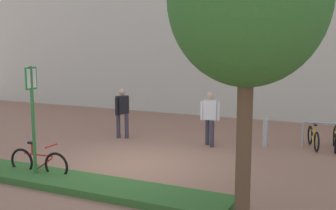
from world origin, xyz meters
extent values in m
plane|color=#936651|center=(0.00, 0.00, 0.00)|extent=(60.00, 60.00, 0.00)
cube|color=beige|center=(0.00, 8.63, 5.00)|extent=(28.00, 1.20, 10.00)
cube|color=#336028|center=(-0.32, -1.98, 0.08)|extent=(7.00, 1.10, 0.16)
cylinder|color=brown|center=(3.43, -2.16, 1.43)|extent=(0.28, 0.28, 2.86)
cylinder|color=#2D7238|center=(-1.61, -1.98, 1.35)|extent=(0.08, 0.08, 2.70)
cube|color=#198C33|center=(-1.61, -1.98, 2.42)|extent=(0.04, 0.36, 0.52)
cube|color=white|center=(-1.61, -1.98, 2.42)|extent=(0.04, 0.30, 0.44)
torus|color=black|center=(-2.18, -1.83, 0.33)|extent=(0.66, 0.10, 0.66)
torus|color=black|center=(-1.16, -1.77, 0.33)|extent=(0.66, 0.10, 0.66)
cylinder|color=red|center=(-1.67, -1.80, 0.55)|extent=(0.84, 0.08, 0.04)
cylinder|color=red|center=(-1.57, -1.80, 0.30)|extent=(0.61, 0.07, 0.44)
cylinder|color=red|center=(-1.85, -1.81, 0.67)|extent=(0.04, 0.04, 0.28)
cube|color=black|center=(-1.85, -1.81, 0.83)|extent=(0.20, 0.09, 0.05)
cylinder|color=red|center=(-1.28, -1.78, 0.81)|extent=(0.06, 0.42, 0.04)
cylinder|color=#99999E|center=(3.86, 3.88, 0.40)|extent=(0.06, 0.06, 0.80)
torus|color=black|center=(4.30, 3.46, 0.30)|extent=(0.22, 0.60, 0.61)
torus|color=black|center=(4.04, 4.36, 0.30)|extent=(0.22, 0.60, 0.61)
cylinder|color=gold|center=(4.17, 3.91, 0.51)|extent=(0.25, 0.75, 0.03)
cylinder|color=gold|center=(4.15, 4.00, 0.27)|extent=(0.19, 0.54, 0.40)
cylinder|color=gold|center=(4.22, 3.75, 0.62)|extent=(0.03, 0.03, 0.26)
cube|color=black|center=(4.22, 3.75, 0.76)|extent=(0.12, 0.20, 0.05)
cylinder|color=gold|center=(4.07, 4.25, 0.75)|extent=(0.38, 0.14, 0.04)
torus|color=black|center=(4.84, 3.49, 0.30)|extent=(0.10, 0.61, 0.61)
torus|color=black|center=(4.76, 4.42, 0.30)|extent=(0.10, 0.61, 0.61)
cylinder|color=gold|center=(4.80, 3.95, 0.51)|extent=(0.09, 0.77, 0.03)
cylinder|color=gold|center=(4.79, 4.05, 0.27)|extent=(0.08, 0.56, 0.40)
cylinder|color=gold|center=(4.82, 3.79, 0.62)|extent=(0.03, 0.03, 0.26)
cube|color=black|center=(4.82, 3.79, 0.76)|extent=(0.09, 0.19, 0.05)
cylinder|color=gold|center=(4.77, 4.31, 0.75)|extent=(0.39, 0.07, 0.04)
cylinder|color=#ADADB2|center=(2.78, 3.42, 0.45)|extent=(0.16, 0.16, 0.90)
cylinder|color=#383342|center=(-1.81, 2.68, 0.42)|extent=(0.14, 0.14, 0.85)
cylinder|color=#383342|center=(-2.08, 2.58, 0.42)|extent=(0.14, 0.14, 0.85)
cube|color=black|center=(-1.95, 2.63, 1.16)|extent=(0.35, 0.45, 0.62)
cylinder|color=black|center=(-1.87, 2.87, 1.13)|extent=(0.09, 0.09, 0.59)
cylinder|color=black|center=(-2.03, 2.38, 1.13)|extent=(0.09, 0.09, 0.59)
sphere|color=tan|center=(-1.95, 2.63, 1.61)|extent=(0.22, 0.22, 0.22)
cylinder|color=#383342|center=(1.26, 2.70, 0.42)|extent=(0.14, 0.14, 0.85)
cylinder|color=#383342|center=(1.02, 2.94, 0.42)|extent=(0.14, 0.14, 0.85)
cube|color=white|center=(1.14, 2.82, 1.16)|extent=(0.44, 0.32, 0.62)
cylinder|color=white|center=(1.40, 2.88, 1.13)|extent=(0.09, 0.09, 0.59)
cylinder|color=white|center=(0.89, 2.77, 1.13)|extent=(0.09, 0.09, 0.59)
sphere|color=tan|center=(1.14, 2.82, 1.61)|extent=(0.22, 0.22, 0.22)
camera|label=1|loc=(5.07, -9.09, 3.17)|focal=42.91mm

